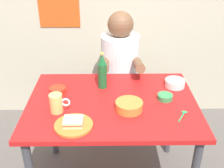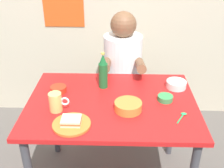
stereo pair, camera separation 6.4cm
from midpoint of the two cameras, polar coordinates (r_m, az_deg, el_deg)
name	(u,v)px [view 1 (the left image)]	position (r m, az deg, el deg)	size (l,w,h in m)	color
dining_table	(112,113)	(1.87, -0.96, -5.95)	(1.10, 0.80, 0.74)	red
stool	(119,101)	(2.56, 0.81, -3.43)	(0.34, 0.34, 0.45)	#4C4C51
person_seated	(120,59)	(2.36, 0.89, 5.03)	(0.33, 0.56, 0.72)	white
plate_orange	(74,125)	(1.61, -9.00, -8.35)	(0.22, 0.22, 0.01)	orange
sandwich	(73,122)	(1.60, -9.06, -7.64)	(0.11, 0.09, 0.04)	beige
beer_mug	(57,103)	(1.73, -12.32, -3.87)	(0.13, 0.08, 0.12)	#D1BC66
beer_bottle	(102,72)	(1.93, -2.95, 2.45)	(0.06, 0.06, 0.26)	#19602D
sauce_bowl_chili	(58,90)	(1.94, -11.99, -1.21)	(0.11, 0.11, 0.04)	red
rice_bowl_white	(175,83)	(2.02, 11.90, 0.24)	(0.14, 0.14, 0.05)	silver
soup_bowl_orange	(129,105)	(1.72, 2.46, -4.42)	(0.17, 0.17, 0.05)	orange
dip_bowl_green	(165,97)	(1.86, 9.86, -2.59)	(0.10, 0.10, 0.03)	#388C4C
spoon	(183,114)	(1.73, 13.37, -6.01)	(0.08, 0.11, 0.01)	#26A559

